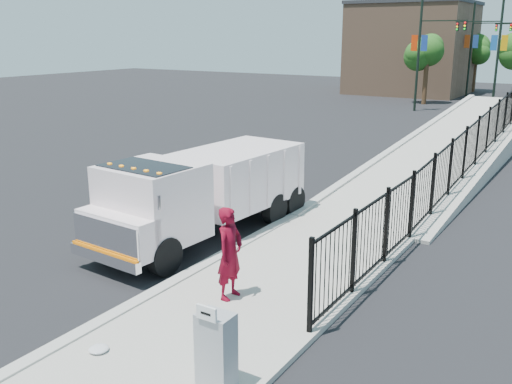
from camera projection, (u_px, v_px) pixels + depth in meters
The scene contains 16 objects.
ground at pixel (217, 263), 13.99m from camera, with size 120.00×120.00×0.00m, color black.
sidewalk at pixel (236, 313), 11.36m from camera, with size 3.55×12.00×0.12m, color #9E998E.
curb at pixel (162, 290), 12.33m from camera, with size 0.30×12.00×0.16m, color #ADAAA3.
ramp at pixel (460, 157), 25.99m from camera, with size 3.95×24.00×1.70m, color #9E998E.
iron_fence at pixel (476, 157), 21.75m from camera, with size 0.10×28.00×1.80m, color black.
truck at pixel (201, 190), 15.37m from camera, with size 2.74×7.20×2.42m.
worker at pixel (230, 253), 11.64m from camera, with size 0.71×0.47×1.95m, color #630517.
utility_cabinet at pixel (216, 351), 8.70m from camera, with size 0.55×0.40×1.25m, color gray.
arrow_sign at pixel (206, 313), 8.33m from camera, with size 0.35×0.04×0.22m, color white.
debris at pixel (99, 349), 9.85m from camera, with size 0.35×0.35×0.09m, color silver.
light_pole_0 at pixel (423, 49), 40.34m from camera, with size 3.77×0.22×8.00m.
light_pole_1 at pixel (494, 49), 41.55m from camera, with size 3.77×0.22×8.00m.
light_pole_2 at pixel (474, 47), 48.99m from camera, with size 3.78×0.22×8.00m.
tree_0 at pixel (427, 54), 44.53m from camera, with size 2.48×2.48×5.24m.
tree_2 at pixel (476, 50), 53.99m from camera, with size 2.46×2.46×5.23m.
building at pixel (412, 50), 53.48m from camera, with size 10.00×10.00×8.00m, color #8C664C.
Camera 1 is at (7.71, -10.53, 5.42)m, focal length 40.00 mm.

